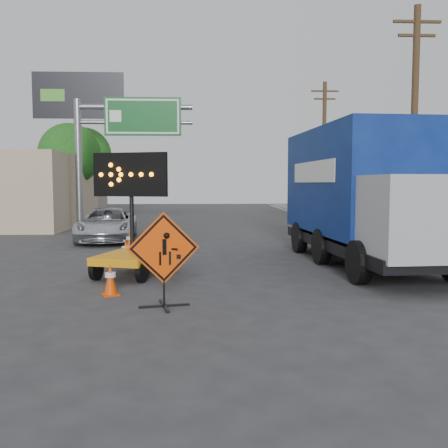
{
  "coord_description": "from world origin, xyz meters",
  "views": [
    {
      "loc": [
        0.01,
        -8.71,
        2.42
      ],
      "look_at": [
        0.48,
        2.19,
        1.52
      ],
      "focal_mm": 40.0,
      "sensor_mm": 36.0,
      "label": 1
    }
  ],
  "objects": [
    {
      "name": "construction_sign",
      "position": [
        -0.75,
        0.93,
        0.98
      ],
      "size": [
        1.38,
        0.99,
        1.87
      ],
      "rotation": [
        0.0,
        0.0,
        0.22
      ],
      "color": "black",
      "rests_on": "ground"
    },
    {
      "name": "box_truck",
      "position": [
        4.78,
        5.96,
        1.85
      ],
      "size": [
        3.19,
        8.76,
        4.09
      ],
      "rotation": [
        0.0,
        0.0,
        0.07
      ],
      "color": "black",
      "rests_on": "ground"
    },
    {
      "name": "utility_pole_near",
      "position": [
        8.0,
        10.0,
        4.68
      ],
      "size": [
        1.8,
        0.26,
        9.0
      ],
      "color": "#4A3720",
      "rests_on": "ground"
    },
    {
      "name": "arrow_board",
      "position": [
        -1.83,
        4.28,
        0.71
      ],
      "size": [
        1.96,
        2.54,
        3.2
      ],
      "rotation": [
        0.0,
        0.0,
        -0.3
      ],
      "color": "orange",
      "rests_on": "ground"
    },
    {
      "name": "cone_a",
      "position": [
        -1.99,
        2.01,
        0.35
      ],
      "size": [
        0.46,
        0.46,
        0.7
      ],
      "rotation": [
        0.0,
        0.0,
        0.38
      ],
      "color": "#E34104",
      "rests_on": "ground"
    },
    {
      "name": "tree_left_near",
      "position": [
        -8.0,
        22.0,
        4.16
      ],
      "size": [
        3.71,
        3.71,
        6.03
      ],
      "color": "#4A3720",
      "rests_on": "ground"
    },
    {
      "name": "ground",
      "position": [
        0.0,
        0.0,
        0.0
      ],
      "size": [
        100.0,
        100.0,
        0.0
      ],
      "primitive_type": "plane",
      "color": "#2D2D30",
      "rests_on": "ground"
    },
    {
      "name": "storefront_left_far",
      "position": [
        -15.0,
        34.0,
        2.2
      ],
      "size": [
        12.0,
        10.0,
        4.4
      ],
      "primitive_type": "cube",
      "color": "gray",
      "rests_on": "ground"
    },
    {
      "name": "building_right_far",
      "position": [
        13.0,
        30.0,
        2.3
      ],
      "size": [
        10.0,
        14.0,
        4.6
      ],
      "primitive_type": "cube",
      "color": "tan",
      "rests_on": "ground"
    },
    {
      "name": "cone_c",
      "position": [
        -1.22,
        6.78,
        0.39
      ],
      "size": [
        0.5,
        0.5,
        0.77
      ],
      "rotation": [
        0.0,
        0.0,
        -0.32
      ],
      "color": "#E34104",
      "rests_on": "ground"
    },
    {
      "name": "highway_gantry",
      "position": [
        -4.43,
        17.96,
        5.07
      ],
      "size": [
        6.18,
        0.38,
        6.9
      ],
      "color": "slate",
      "rests_on": "ground"
    },
    {
      "name": "utility_pole_far",
      "position": [
        8.0,
        24.0,
        4.68
      ],
      "size": [
        1.8,
        0.26,
        9.0
      ],
      "color": "#4A3720",
      "rests_on": "ground"
    },
    {
      "name": "cone_d",
      "position": [
        -2.56,
        8.86,
        0.38
      ],
      "size": [
        0.49,
        0.49,
        0.77
      ],
      "rotation": [
        0.0,
        0.0,
        -0.32
      ],
      "color": "#E34104",
      "rests_on": "ground"
    },
    {
      "name": "cone_b",
      "position": [
        -2.29,
        6.19,
        0.38
      ],
      "size": [
        0.5,
        0.5,
        0.76
      ],
      "rotation": [
        0.0,
        0.0,
        0.37
      ],
      "color": "#E34104",
      "rests_on": "ground"
    },
    {
      "name": "sidewalk_right",
      "position": [
        9.5,
        15.0,
        0.07
      ],
      "size": [
        4.0,
        60.0,
        0.15
      ],
      "primitive_type": "cube",
      "color": "gray",
      "rests_on": "ground"
    },
    {
      "name": "curb_right",
      "position": [
        7.2,
        15.0,
        0.06
      ],
      "size": [
        0.4,
        60.0,
        0.12
      ],
      "primitive_type": "cube",
      "color": "gray",
      "rests_on": "ground"
    },
    {
      "name": "billboard",
      "position": [
        -8.35,
        25.87,
        7.35
      ],
      "size": [
        6.1,
        0.54,
        9.85
      ],
      "color": "slate",
      "rests_on": "ground"
    },
    {
      "name": "pickup_truck",
      "position": [
        -3.99,
        12.27,
        0.69
      ],
      "size": [
        2.72,
        5.15,
        1.38
      ],
      "primitive_type": "imported",
      "rotation": [
        0.0,
        0.0,
        0.09
      ],
      "color": "silver",
      "rests_on": "ground"
    },
    {
      "name": "tree_left_far",
      "position": [
        -9.0,
        30.0,
        4.6
      ],
      "size": [
        4.1,
        4.1,
        6.66
      ],
      "color": "#4A3720",
      "rests_on": "ground"
    }
  ]
}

